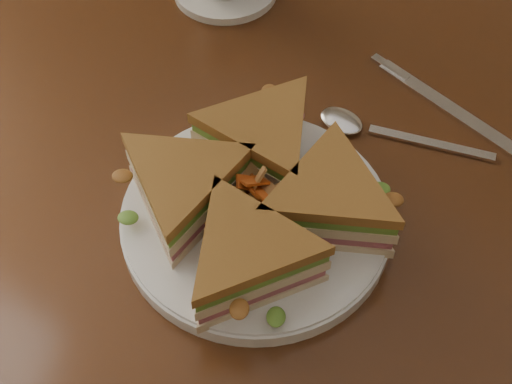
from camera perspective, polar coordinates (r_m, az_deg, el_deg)
table at (r=0.81m, az=4.89°, el=-0.85°), size 1.20×0.80×0.75m
plate at (r=0.67m, az=0.00°, el=-2.17°), size 0.25×0.25×0.02m
sandwich_wedges at (r=0.64m, az=0.00°, el=-0.27°), size 0.30×0.30×0.06m
crisps_mound at (r=0.64m, az=0.00°, el=-0.48°), size 0.09×0.09×0.05m
spoon at (r=0.75m, az=8.55°, el=5.19°), size 0.18×0.08×0.01m
knife at (r=0.80m, az=14.77°, el=6.77°), size 0.21×0.05×0.00m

